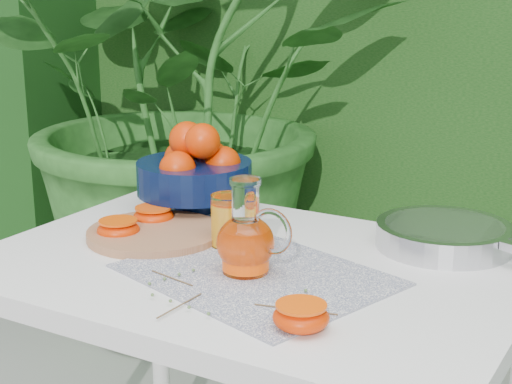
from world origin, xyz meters
The scene contains 10 objects.
potted_plant_left centered at (-0.83, 1.21, 0.86)m, with size 1.73×1.73×1.73m, color #22511C.
white_table centered at (0.08, 0.08, 0.67)m, with size 1.00×0.70×0.75m.
placemat centered at (0.12, 0.03, 0.75)m, with size 0.44×0.34×0.00m, color #0C1744.
cutting_board centered at (-0.16, 0.11, 0.76)m, with size 0.28×0.28×0.02m, color #9E6947.
fruit_bowl centered at (-0.20, 0.31, 0.84)m, with size 0.26×0.26×0.21m.
juice_pitcher centered at (0.10, 0.02, 0.81)m, with size 0.15×0.11×0.17m.
juice_tumbler centered at (0.00, 0.13, 0.80)m, with size 0.08×0.08×0.10m.
saute_pan centered at (0.37, 0.34, 0.78)m, with size 0.48×0.34×0.05m.
orange_halves centered at (-0.05, 0.03, 0.77)m, with size 0.62×0.41×0.04m.
thyme_sprigs centered at (0.12, -0.10, 0.76)m, with size 0.37×0.21×0.01m.
Camera 1 is at (0.77, -1.10, 1.26)m, focal length 55.00 mm.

